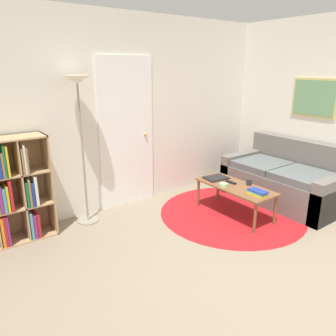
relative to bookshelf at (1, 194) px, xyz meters
name	(u,v)px	position (x,y,z in m)	size (l,w,h in m)	color
ground_plane	(278,301)	(1.63, -2.43, -0.58)	(14.00, 14.00, 0.00)	gray
wall_back	(122,115)	(1.64, 0.21, 0.70)	(7.79, 0.11, 2.60)	silver
wall_right	(312,110)	(4.05, -1.12, 0.72)	(0.08, 5.62, 2.60)	silver
rug	(232,213)	(2.62, -0.98, -0.58)	(1.94, 1.94, 0.01)	#B2191E
bookshelf	(1,194)	(0.00, 0.00, 0.00)	(0.94, 0.34, 1.20)	tan
floor_lamp	(79,100)	(0.95, -0.03, 0.96)	(0.32, 0.32, 1.82)	gray
couch	(286,181)	(3.62, -1.11, -0.29)	(0.92, 1.68, 0.87)	#66605B
coffee_table	(235,189)	(2.61, -1.02, -0.21)	(0.47, 1.09, 0.42)	brown
laptop	(216,178)	(2.60, -0.67, -0.16)	(0.33, 0.27, 0.02)	black
bowl	(223,185)	(2.46, -0.95, -0.15)	(0.11, 0.11, 0.04)	#9ED193
book_stack_on_table	(257,193)	(2.58, -1.40, -0.14)	(0.13, 0.24, 0.06)	gold
cup	(249,182)	(2.78, -1.11, -0.13)	(0.07, 0.07, 0.08)	#28282D
remote	(231,182)	(2.64, -0.92, -0.16)	(0.05, 0.16, 0.02)	black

